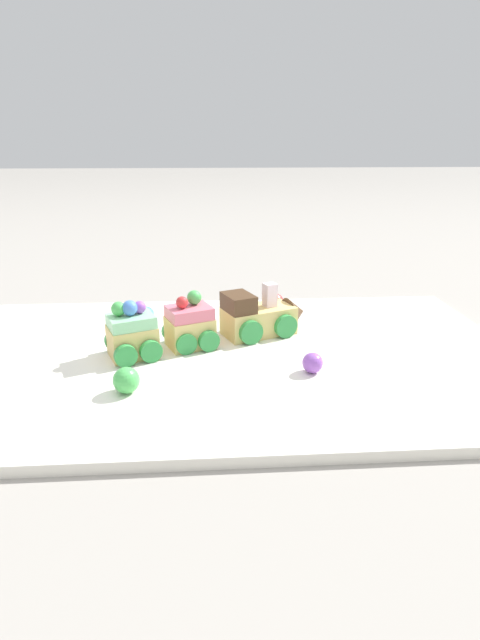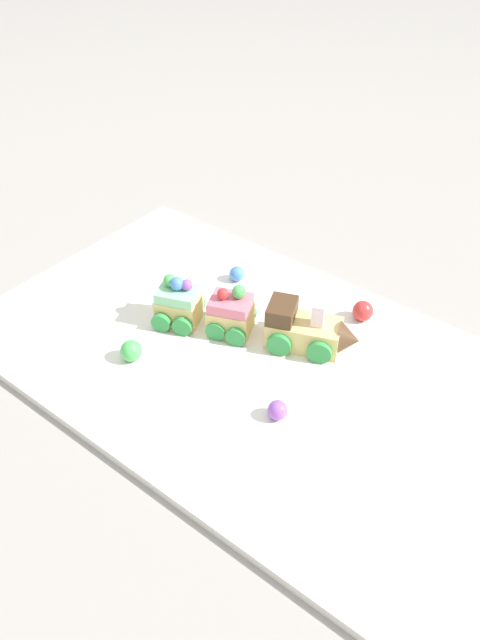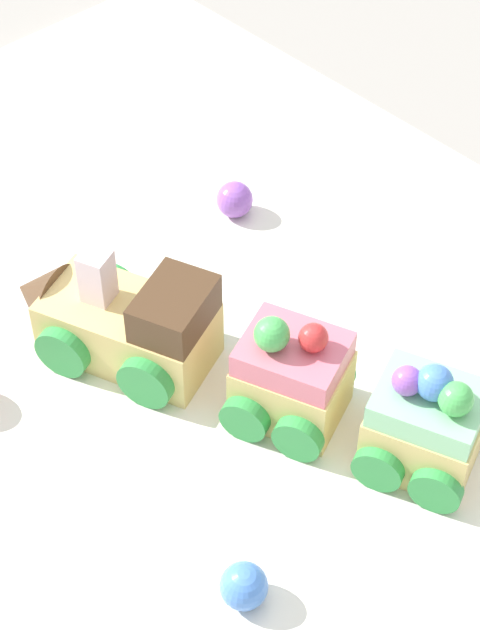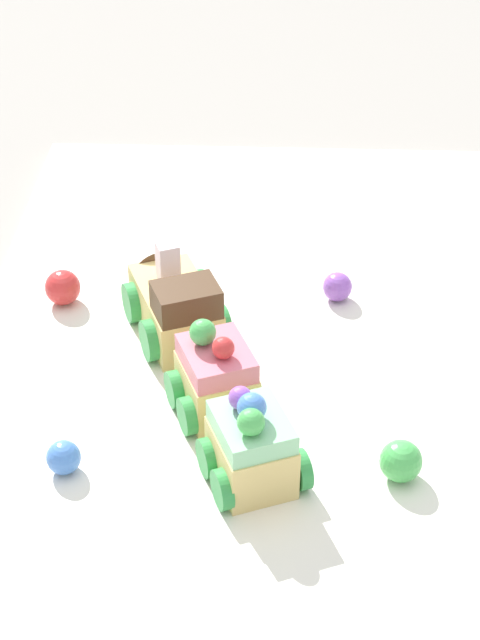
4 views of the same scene
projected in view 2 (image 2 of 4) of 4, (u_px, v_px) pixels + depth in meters
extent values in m
plane|color=gray|center=(247.00, 362.00, 0.82)|extent=(10.00, 10.00, 0.00)
cube|color=white|center=(247.00, 359.00, 0.82)|extent=(0.73, 0.44, 0.01)
cube|color=#E5C675|center=(304.00, 333.00, 0.82)|extent=(0.11, 0.08, 0.04)
cube|color=#4C331E|center=(282.00, 311.00, 0.81)|extent=(0.05, 0.06, 0.02)
cone|color=#4C331E|center=(349.00, 339.00, 0.80)|extent=(0.04, 0.05, 0.04)
cube|color=white|center=(318.00, 319.00, 0.80)|extent=(0.02, 0.02, 0.02)
cube|color=white|center=(319.00, 310.00, 0.79)|extent=(0.02, 0.02, 0.02)
cylinder|color=green|center=(319.00, 353.00, 0.79)|extent=(0.03, 0.02, 0.03)
cylinder|color=green|center=(327.00, 325.00, 0.84)|extent=(0.03, 0.02, 0.03)
cylinder|color=green|center=(279.00, 345.00, 0.81)|extent=(0.03, 0.02, 0.03)
cylinder|color=green|center=(289.00, 318.00, 0.85)|extent=(0.03, 0.02, 0.03)
cube|color=#E5C675|center=(231.00, 319.00, 0.84)|extent=(0.07, 0.06, 0.04)
cube|color=#E57084|center=(230.00, 304.00, 0.82)|extent=(0.07, 0.06, 0.02)
sphere|color=red|center=(223.00, 294.00, 0.82)|extent=(0.02, 0.02, 0.02)
sphere|color=#4CBC56|center=(239.00, 292.00, 0.82)|extent=(0.02, 0.02, 0.02)
cylinder|color=green|center=(236.00, 337.00, 0.82)|extent=(0.03, 0.02, 0.03)
cylinder|color=green|center=(247.00, 313.00, 0.86)|extent=(0.03, 0.02, 0.03)
cylinder|color=green|center=(214.00, 333.00, 0.83)|extent=(0.03, 0.02, 0.03)
cylinder|color=green|center=(226.00, 309.00, 0.87)|extent=(0.03, 0.02, 0.03)
cube|color=#E5C675|center=(178.00, 310.00, 0.86)|extent=(0.07, 0.06, 0.04)
cube|color=#93DBA3|center=(177.00, 294.00, 0.84)|extent=(0.07, 0.06, 0.01)
sphere|color=#4CBC56|center=(169.00, 281.00, 0.84)|extent=(0.02, 0.02, 0.02)
sphere|color=#4C84E0|center=(177.00, 284.00, 0.83)|extent=(0.02, 0.02, 0.02)
sphere|color=#9956C6|center=(187.00, 285.00, 0.83)|extent=(0.02, 0.02, 0.02)
cylinder|color=green|center=(182.00, 327.00, 0.84)|extent=(0.03, 0.02, 0.03)
cylinder|color=green|center=(196.00, 303.00, 0.88)|extent=(0.03, 0.02, 0.03)
cylinder|color=green|center=(161.00, 323.00, 0.84)|extent=(0.03, 0.02, 0.03)
cylinder|color=green|center=(175.00, 300.00, 0.88)|extent=(0.03, 0.02, 0.03)
sphere|color=#4CBC56|center=(131.00, 351.00, 0.80)|extent=(0.03, 0.03, 0.03)
sphere|color=red|center=(363.00, 311.00, 0.86)|extent=(0.03, 0.03, 0.03)
sphere|color=#4C84E0|center=(237.00, 274.00, 0.94)|extent=(0.02, 0.02, 0.02)
sphere|color=#9956C6|center=(278.00, 410.00, 0.72)|extent=(0.02, 0.02, 0.02)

